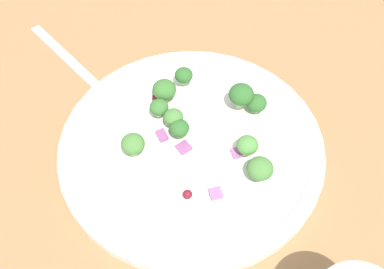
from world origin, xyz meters
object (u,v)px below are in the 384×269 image
at_px(broccoli_floret_0, 164,90).
at_px(fork, 78,68).
at_px(plate, 192,145).
at_px(broccoli_floret_1, 258,172).
at_px(broccoli_floret_2, 178,130).

bearing_deg(broccoli_floret_0, fork, -176.84).
bearing_deg(plate, fork, 171.64).
bearing_deg(broccoli_floret_1, plate, 175.78).
height_order(broccoli_floret_2, fork, broccoli_floret_2).
distance_m(plate, broccoli_floret_1, 0.08).
height_order(broccoli_floret_0, fork, broccoli_floret_0).
relative_size(plate, broccoli_floret_0, 10.39).
height_order(broccoli_floret_0, broccoli_floret_1, broccoli_floret_0).
height_order(broccoli_floret_0, broccoli_floret_2, broccoli_floret_0).
xyz_separation_m(plate, broccoli_floret_2, (-0.01, -0.00, 0.02)).
relative_size(plate, broccoli_floret_1, 10.54).
bearing_deg(broccoli_floret_1, broccoli_floret_0, 163.90).
distance_m(plate, broccoli_floret_0, 0.07).
distance_m(plate, broccoli_floret_2, 0.03).
xyz_separation_m(plate, broccoli_floret_0, (-0.06, 0.03, 0.02)).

